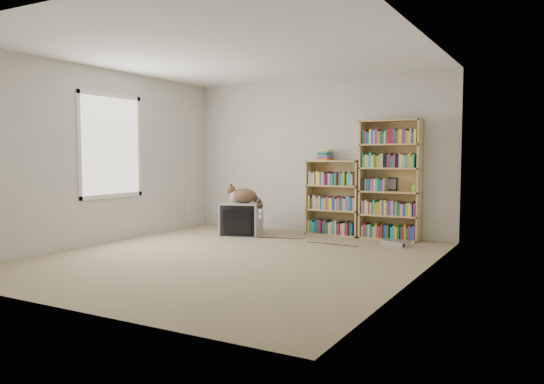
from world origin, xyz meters
The scene contains 17 objects.
floor centered at (0.00, 0.00, 0.00)m, with size 4.50×5.00×0.01m, color tan.
wall_back centered at (0.00, 2.50, 1.25)m, with size 4.50×0.02×2.50m, color silver.
wall_front centered at (0.00, -2.50, 1.25)m, with size 4.50×0.02×2.50m, color silver.
wall_left centered at (-2.25, 0.00, 1.25)m, with size 0.02×5.00×2.50m, color silver.
wall_right centered at (2.25, 0.00, 1.25)m, with size 0.02×5.00×2.50m, color silver.
ceiling centered at (0.00, 0.00, 2.50)m, with size 4.50×5.00×0.02m, color white.
window centered at (-2.24, 0.20, 1.40)m, with size 0.02×1.22×1.52m, color white.
crt_tv centered at (-0.89, 1.61, 0.26)m, with size 0.73×0.69×0.52m.
cat centered at (-0.79, 1.58, 0.60)m, with size 0.70×0.43×0.50m.
bookcase_tall centered at (1.27, 2.36, 0.85)m, with size 0.89×0.30×1.79m.
bookcase_short centered at (0.37, 2.36, 0.54)m, with size 0.86×0.30×1.18m.
book_stack centered at (0.22, 2.34, 1.27)m, with size 0.20×0.26×0.17m, color #AF1727.
green_mug centered at (1.65, 2.34, 0.78)m, with size 0.09×0.09×0.10m, color #6FC638.
framed_print centered at (1.28, 2.44, 0.83)m, with size 0.15×0.01×0.20m, color black.
dvd_player centered at (1.52, 1.82, 0.04)m, with size 0.34×0.24×0.08m, color #B9B9BE.
wall_outlet centered at (-2.24, 1.95, 0.32)m, with size 0.01×0.08×0.13m, color silver.
floor_cables centered at (0.21, 1.63, 0.00)m, with size 1.20×0.70×0.01m, color black, non-canonical shape.
Camera 1 is at (3.57, -5.41, 1.27)m, focal length 35.00 mm.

